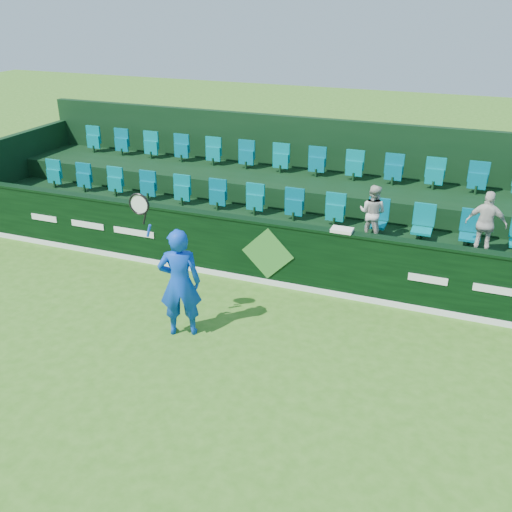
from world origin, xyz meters
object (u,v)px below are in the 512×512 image
at_px(spectator_middle, 486,224).
at_px(towel, 342,230).
at_px(spectator_left, 372,213).
at_px(tennis_player, 179,282).

xyz_separation_m(spectator_middle, towel, (-2.52, -1.12, -0.06)).
bearing_deg(spectator_left, tennis_player, 64.87).
height_order(spectator_left, spectator_middle, spectator_middle).
height_order(tennis_player, spectator_left, tennis_player).
bearing_deg(spectator_left, spectator_middle, -168.19).
bearing_deg(tennis_player, spectator_left, 53.06).
bearing_deg(spectator_left, towel, 83.71).
bearing_deg(spectator_middle, tennis_player, 39.65).
relative_size(spectator_middle, towel, 3.21).
height_order(tennis_player, spectator_middle, tennis_player).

